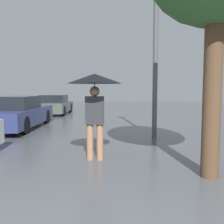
# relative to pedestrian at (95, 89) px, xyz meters

# --- Properties ---
(pedestrian) EXTENTS (1.13, 1.13, 1.80)m
(pedestrian) POSITION_rel_pedestrian_xyz_m (0.00, 0.00, 0.00)
(pedestrian) COLOR #9E7051
(pedestrian) RESTS_ON ground_plane
(parked_car_middle) EXTENTS (1.68, 4.38, 1.24)m
(parked_car_middle) POSITION_rel_pedestrian_xyz_m (-3.29, 4.35, -0.90)
(parked_car_middle) COLOR navy
(parked_car_middle) RESTS_ON ground_plane
(parked_car_farthest) EXTENTS (1.68, 3.80, 1.17)m
(parked_car_farthest) POSITION_rel_pedestrian_xyz_m (-3.16, 10.06, -0.93)
(parked_car_farthest) COLOR #4C514C
(parked_car_farthest) RESTS_ON ground_plane
(street_lamp) EXTENTS (0.39, 0.39, 5.28)m
(street_lamp) POSITION_rel_pedestrian_xyz_m (1.67, 2.46, 1.90)
(street_lamp) COLOR #515456
(street_lamp) RESTS_ON ground_plane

